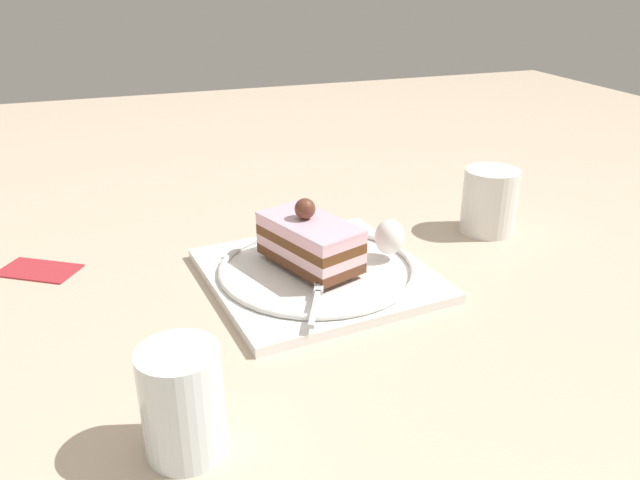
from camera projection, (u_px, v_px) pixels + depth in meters
ground_plane at (317, 279)px, 0.74m from camera, size 2.40×2.40×0.00m
dessert_plate at (320, 271)px, 0.74m from camera, size 0.27×0.27×0.02m
cake_slice at (310, 240)px, 0.73m from camera, size 0.14×0.10×0.08m
whipped_cream_dollop at (391, 238)px, 0.75m from camera, size 0.04×0.04×0.04m
fork at (317, 297)px, 0.66m from camera, size 0.10×0.05×0.00m
drink_glass_near at (183, 405)px, 0.47m from camera, size 0.06×0.06×0.09m
drink_glass_far at (489, 203)px, 0.85m from camera, size 0.07×0.07×0.09m
folded_napkin at (39, 270)px, 0.76m from camera, size 0.09×0.11×0.00m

